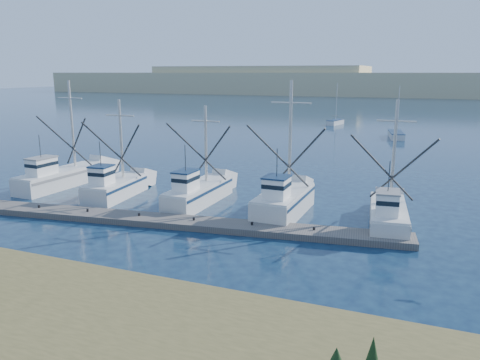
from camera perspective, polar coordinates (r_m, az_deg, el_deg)
name	(u,v)px	position (r m, az deg, el deg)	size (l,w,h in m)	color
ground	(251,275)	(24.31, 1.30, -11.54)	(500.00, 500.00, 0.00)	#0B1B34
floating_dock	(166,221)	(32.35, -8.99, -4.96)	(32.26, 2.15, 0.43)	#5E5954
dune_ridge	(412,84)	(230.93, 20.20, 10.94)	(360.00, 60.00, 10.00)	tan
trawler_fleet	(190,192)	(36.79, -6.13, -1.46)	(31.34, 9.67, 9.56)	silver
sailboat_near	(396,135)	(77.88, 18.49, 5.23)	(3.02, 6.87, 8.10)	silver
sailboat_far	(335,122)	(94.94, 11.55, 6.93)	(2.72, 5.05, 8.10)	silver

